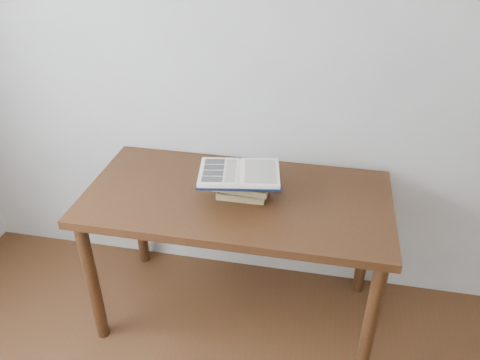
# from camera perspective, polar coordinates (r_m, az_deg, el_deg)

# --- Properties ---
(room_shell) EXTENTS (3.54, 3.54, 2.62)m
(room_shell) POSITION_cam_1_polar(r_m,az_deg,el_deg) (0.62, -26.49, -3.38)
(room_shell) COLOR beige
(room_shell) RESTS_ON ground
(desk) EXTENTS (1.41, 0.70, 0.75)m
(desk) POSITION_cam_1_polar(r_m,az_deg,el_deg) (2.21, -0.37, -3.91)
(desk) COLOR #472511
(desk) RESTS_ON ground
(book_stack) EXTENTS (0.26, 0.20, 0.11)m
(book_stack) POSITION_cam_1_polar(r_m,az_deg,el_deg) (2.13, 0.30, -0.39)
(book_stack) COLOR olive
(book_stack) RESTS_ON desk
(open_book) EXTENTS (0.40, 0.31, 0.03)m
(open_book) POSITION_cam_1_polar(r_m,az_deg,el_deg) (2.07, -0.07, 0.82)
(open_book) COLOR black
(open_book) RESTS_ON book_stack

